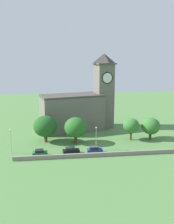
% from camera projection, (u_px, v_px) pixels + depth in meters
% --- Properties ---
extents(ground_plane, '(200.00, 200.00, 0.00)m').
position_uv_depth(ground_plane, '(87.00, 134.00, 90.88)').
color(ground_plane, '#517F42').
extents(church, '(28.60, 15.52, 27.84)m').
position_uv_depth(church, '(80.00, 107.00, 95.63)').
color(church, '#666056').
rests_on(church, ground).
extents(quay_barrier, '(45.04, 0.70, 1.17)m').
position_uv_depth(quay_barrier, '(97.00, 155.00, 70.89)').
color(quay_barrier, gray).
rests_on(quay_barrier, ground).
extents(car_green, '(4.17, 2.35, 1.81)m').
position_uv_depth(car_green, '(40.00, 153.00, 71.51)').
color(car_green, '#1E6B38').
rests_on(car_green, ground).
extents(car_black, '(4.90, 2.69, 1.89)m').
position_uv_depth(car_black, '(71.00, 151.00, 72.98)').
color(car_black, black).
rests_on(car_black, ground).
extents(car_blue, '(4.43, 2.33, 1.88)m').
position_uv_depth(car_blue, '(95.00, 150.00, 73.52)').
color(car_blue, '#233D9E').
rests_on(car_blue, ground).
extents(streetlamp_west_end, '(0.44, 0.44, 7.27)m').
position_uv_depth(streetlamp_west_end, '(11.00, 137.00, 72.43)').
color(streetlamp_west_end, '#9EA0A5').
rests_on(streetlamp_west_end, ground).
extents(streetlamp_west_mid, '(0.44, 0.44, 7.06)m').
position_uv_depth(streetlamp_west_mid, '(96.00, 135.00, 75.04)').
color(streetlamp_west_mid, '#9EA0A5').
rests_on(streetlamp_west_mid, ground).
extents(tree_riverside_west, '(7.04, 7.04, 8.36)m').
position_uv_depth(tree_riverside_west, '(76.00, 127.00, 80.83)').
color(tree_riverside_west, brown).
rests_on(tree_riverside_west, ground).
extents(tree_churchyard, '(5.26, 5.26, 7.30)m').
position_uv_depth(tree_churchyard, '(131.00, 126.00, 83.96)').
color(tree_churchyard, brown).
rests_on(tree_churchyard, ground).
extents(tree_riverside_east, '(7.50, 7.50, 8.60)m').
position_uv_depth(tree_riverside_east, '(45.00, 126.00, 81.92)').
color(tree_riverside_east, brown).
rests_on(tree_riverside_east, ground).
extents(tree_by_tower, '(6.13, 6.13, 7.19)m').
position_uv_depth(tree_by_tower, '(151.00, 126.00, 85.17)').
color(tree_by_tower, brown).
rests_on(tree_by_tower, ground).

